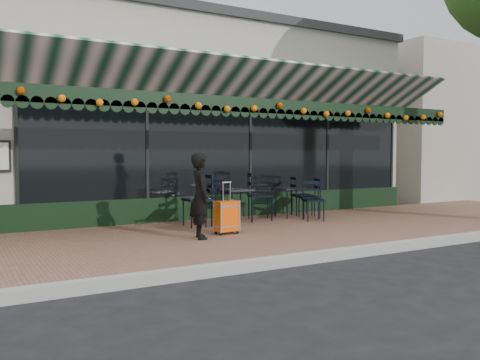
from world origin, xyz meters
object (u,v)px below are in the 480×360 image
chair_a_right (302,196)px  chair_b_right (260,196)px  cafe_table_b (236,192)px  chair_b_front (219,205)px  chair_a_left (309,198)px  suitcase (227,217)px  chair_b_left (197,200)px  woman (201,196)px  chair_a_front (313,201)px  cafe_table_a (290,191)px

chair_a_right → chair_b_right: 1.29m
cafe_table_b → chair_b_right: (0.59, 0.03, -0.10)m
cafe_table_b → chair_b_front: size_ratio=0.79×
chair_a_left → chair_b_right: bearing=-82.1°
suitcase → chair_b_left: bearing=85.5°
woman → chair_b_left: woman is taller
chair_b_left → chair_b_front: size_ratio=1.18×
chair_a_front → chair_b_right: bearing=164.4°
chair_a_right → chair_b_front: size_ratio=1.03×
chair_b_left → chair_b_front: chair_b_left is taller
suitcase → cafe_table_b: (0.91, 1.26, 0.30)m
chair_b_right → chair_b_front: 1.33m
cafe_table_a → chair_a_front: 0.78m
chair_a_front → chair_b_left: bearing=-170.9°
chair_b_right → chair_a_front: bearing=-104.2°
chair_b_left → chair_b_right: size_ratio=1.00×
cafe_table_a → chair_b_left: size_ratio=0.64×
suitcase → woman: bearing=-168.1°
chair_a_left → chair_a_right: bearing=-177.7°
chair_b_left → suitcase: bearing=4.2°
chair_a_left → chair_b_left: (-2.65, 0.05, 0.07)m
cafe_table_b → chair_b_left: (-0.95, -0.15, -0.10)m
chair_b_left → chair_b_front: (0.31, -0.30, -0.08)m
chair_a_front → chair_b_left: size_ratio=0.82×
chair_b_right → cafe_table_b: bearing=114.4°
woman → chair_a_left: bearing=-54.6°
chair_a_front → chair_b_right: chair_b_right is taller
chair_a_left → chair_b_left: bearing=-71.4°
chair_a_front → chair_b_front: 2.14m
chair_a_left → chair_b_left: 2.65m
woman → chair_a_right: bearing=-48.7°
woman → cafe_table_a: size_ratio=2.18×
suitcase → chair_b_right: 1.99m
cafe_table_b → chair_a_right: size_ratio=0.76×
cafe_table_b → chair_b_right: bearing=3.3°
suitcase → chair_b_right: (1.50, 1.30, 0.20)m
cafe_table_a → chair_a_front: bearing=-85.0°
chair_a_left → chair_b_left: size_ratio=0.86×
cafe_table_b → chair_a_front: (1.49, -0.61, -0.19)m
woman → cafe_table_b: bearing=-31.9°
suitcase → chair_a_left: size_ratio=1.04×
chair_a_right → chair_a_front: bearing=175.1°
chair_b_right → chair_b_left: bearing=117.9°
cafe_table_a → chair_a_right: size_ratio=0.73×
chair_b_front → suitcase: bearing=-137.6°
chair_b_right → chair_b_front: (-1.23, -0.48, -0.08)m
woman → suitcase: 0.74m
chair_b_right → chair_a_left: bearing=-80.7°
chair_b_front → cafe_table_a: bearing=-13.1°
cafe_table_b → chair_b_left: size_ratio=0.67×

